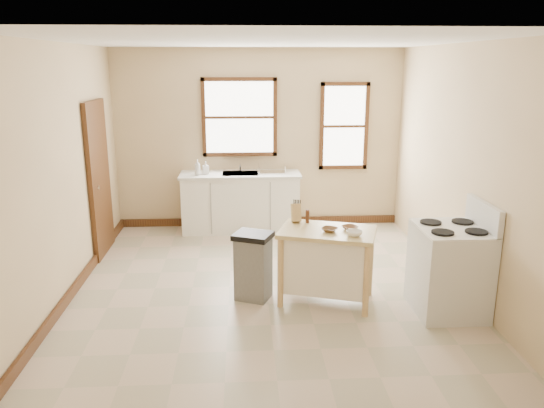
{
  "coord_description": "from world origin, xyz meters",
  "views": [
    {
      "loc": [
        -0.26,
        -5.85,
        2.59
      ],
      "look_at": [
        0.09,
        0.4,
        0.9
      ],
      "focal_mm": 35.0,
      "sensor_mm": 36.0,
      "label": 1
    }
  ],
  "objects_px": {
    "soap_bottle_a": "(198,167)",
    "bowl_c": "(354,233)",
    "gas_stove": "(450,258)",
    "kitchen_island": "(327,266)",
    "soap_bottle_b": "(206,168)",
    "knife_block": "(296,213)",
    "pepper_grinder": "(307,216)",
    "bowl_b": "(350,228)",
    "trash_bin": "(253,266)",
    "bowl_a": "(330,230)",
    "dish_rack": "(272,169)"
  },
  "relations": [
    {
      "from": "soap_bottle_b",
      "to": "dish_rack",
      "type": "relative_size",
      "value": 0.46
    },
    {
      "from": "soap_bottle_b",
      "to": "kitchen_island",
      "type": "relative_size",
      "value": 0.19
    },
    {
      "from": "kitchen_island",
      "to": "pepper_grinder",
      "type": "bearing_deg",
      "value": 141.49
    },
    {
      "from": "bowl_a",
      "to": "bowl_c",
      "type": "distance_m",
      "value": 0.28
    },
    {
      "from": "knife_block",
      "to": "bowl_c",
      "type": "height_order",
      "value": "knife_block"
    },
    {
      "from": "knife_block",
      "to": "trash_bin",
      "type": "bearing_deg",
      "value": -162.79
    },
    {
      "from": "soap_bottle_b",
      "to": "knife_block",
      "type": "xyz_separation_m",
      "value": [
        1.16,
        -2.3,
        -0.09
      ]
    },
    {
      "from": "kitchen_island",
      "to": "knife_block",
      "type": "xyz_separation_m",
      "value": [
        -0.31,
        0.32,
        0.52
      ]
    },
    {
      "from": "knife_block",
      "to": "bowl_c",
      "type": "xyz_separation_m",
      "value": [
        0.56,
        -0.53,
        -0.07
      ]
    },
    {
      "from": "knife_block",
      "to": "gas_stove",
      "type": "relative_size",
      "value": 0.17
    },
    {
      "from": "pepper_grinder",
      "to": "bowl_c",
      "type": "bearing_deg",
      "value": -48.49
    },
    {
      "from": "kitchen_island",
      "to": "gas_stove",
      "type": "height_order",
      "value": "gas_stove"
    },
    {
      "from": "soap_bottle_b",
      "to": "bowl_c",
      "type": "xyz_separation_m",
      "value": [
        1.72,
        -2.83,
        -0.16
      ]
    },
    {
      "from": "soap_bottle_a",
      "to": "kitchen_island",
      "type": "height_order",
      "value": "soap_bottle_a"
    },
    {
      "from": "bowl_c",
      "to": "knife_block",
      "type": "bearing_deg",
      "value": 136.55
    },
    {
      "from": "bowl_b",
      "to": "trash_bin",
      "type": "xyz_separation_m",
      "value": [
        -1.05,
        0.11,
        -0.47
      ]
    },
    {
      "from": "bowl_b",
      "to": "bowl_c",
      "type": "height_order",
      "value": "bowl_c"
    },
    {
      "from": "dish_rack",
      "to": "bowl_b",
      "type": "relative_size",
      "value": 2.55
    },
    {
      "from": "bowl_b",
      "to": "gas_stove",
      "type": "bearing_deg",
      "value": -17.39
    },
    {
      "from": "trash_bin",
      "to": "kitchen_island",
      "type": "bearing_deg",
      "value": 15.19
    },
    {
      "from": "soap_bottle_a",
      "to": "gas_stove",
      "type": "height_order",
      "value": "gas_stove"
    },
    {
      "from": "pepper_grinder",
      "to": "trash_bin",
      "type": "xyz_separation_m",
      "value": [
        -0.62,
        -0.17,
        -0.52
      ]
    },
    {
      "from": "kitchen_island",
      "to": "bowl_a",
      "type": "height_order",
      "value": "bowl_a"
    },
    {
      "from": "knife_block",
      "to": "pepper_grinder",
      "type": "height_order",
      "value": "knife_block"
    },
    {
      "from": "knife_block",
      "to": "bowl_a",
      "type": "bearing_deg",
      "value": -54.41
    },
    {
      "from": "bowl_a",
      "to": "gas_stove",
      "type": "relative_size",
      "value": 0.14
    },
    {
      "from": "soap_bottle_b",
      "to": "knife_block",
      "type": "distance_m",
      "value": 2.58
    },
    {
      "from": "soap_bottle_b",
      "to": "pepper_grinder",
      "type": "distance_m",
      "value": 2.67
    },
    {
      "from": "soap_bottle_a",
      "to": "knife_block",
      "type": "distance_m",
      "value": 2.57
    },
    {
      "from": "gas_stove",
      "to": "bowl_c",
      "type": "bearing_deg",
      "value": 174.05
    },
    {
      "from": "soap_bottle_b",
      "to": "gas_stove",
      "type": "relative_size",
      "value": 0.16
    },
    {
      "from": "knife_block",
      "to": "trash_bin",
      "type": "height_order",
      "value": "knife_block"
    },
    {
      "from": "pepper_grinder",
      "to": "gas_stove",
      "type": "xyz_separation_m",
      "value": [
        1.44,
        -0.59,
        -0.3
      ]
    },
    {
      "from": "soap_bottle_a",
      "to": "bowl_c",
      "type": "relative_size",
      "value": 1.4
    },
    {
      "from": "soap_bottle_b",
      "to": "knife_block",
      "type": "relative_size",
      "value": 0.96
    },
    {
      "from": "kitchen_island",
      "to": "bowl_a",
      "type": "bearing_deg",
      "value": -59.84
    },
    {
      "from": "trash_bin",
      "to": "gas_stove",
      "type": "relative_size",
      "value": 0.64
    },
    {
      "from": "dish_rack",
      "to": "pepper_grinder",
      "type": "xyz_separation_m",
      "value": [
        0.27,
        -2.38,
        -0.07
      ]
    },
    {
      "from": "soap_bottle_a",
      "to": "bowl_c",
      "type": "xyz_separation_m",
      "value": [
        1.84,
        -2.75,
        -0.18
      ]
    },
    {
      "from": "pepper_grinder",
      "to": "bowl_a",
      "type": "relative_size",
      "value": 0.9
    },
    {
      "from": "knife_block",
      "to": "pepper_grinder",
      "type": "relative_size",
      "value": 1.33
    },
    {
      "from": "soap_bottle_a",
      "to": "kitchen_island",
      "type": "distance_m",
      "value": 3.06
    },
    {
      "from": "trash_bin",
      "to": "pepper_grinder",
      "type": "bearing_deg",
      "value": 38.11
    },
    {
      "from": "dish_rack",
      "to": "gas_stove",
      "type": "distance_m",
      "value": 3.45
    },
    {
      "from": "soap_bottle_b",
      "to": "bowl_c",
      "type": "height_order",
      "value": "soap_bottle_b"
    },
    {
      "from": "soap_bottle_a",
      "to": "bowl_a",
      "type": "xyz_separation_m",
      "value": [
        1.6,
        -2.6,
        -0.19
      ]
    },
    {
      "from": "knife_block",
      "to": "soap_bottle_b",
      "type": "bearing_deg",
      "value": 111.22
    },
    {
      "from": "kitchen_island",
      "to": "bowl_c",
      "type": "bearing_deg",
      "value": -23.15
    },
    {
      "from": "soap_bottle_a",
      "to": "dish_rack",
      "type": "relative_size",
      "value": 0.57
    },
    {
      "from": "bowl_c",
      "to": "soap_bottle_a",
      "type": "bearing_deg",
      "value": 123.71
    }
  ]
}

